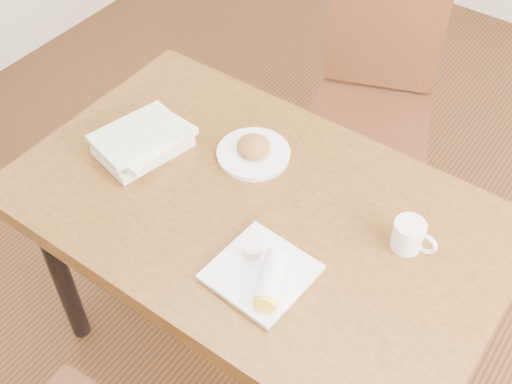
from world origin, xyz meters
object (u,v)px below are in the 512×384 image
Objects in this scene: coffee_mug at (410,235)px; plate_burrito at (264,274)px; table at (256,225)px; book_stack at (144,141)px; chair_far at (375,91)px; plate_scone at (254,151)px.

plate_burrito is at bearing -128.10° from coffee_mug.
book_stack is at bearing -178.25° from table.
book_stack is (-0.38, -0.01, 0.11)m from table.
table is 0.41m from coffee_mug.
chair_far is 8.20× the size of coffee_mug.
chair_far is at bearing 102.62° from plate_burrito.
coffee_mug is 0.37m from plate_burrito.
plate_scone is at bearing 175.80° from coffee_mug.
table is at bearing 1.75° from book_stack.
chair_far reaches higher than plate_burrito.
chair_far is 4.10× the size of plate_burrito.
coffee_mug is 0.42× the size of book_stack.
plate_burrito reaches higher than book_stack.
coffee_mug is at bearing -4.20° from plate_scone.
plate_scone is 1.77× the size of coffee_mug.
plate_scone is 0.74× the size of book_stack.
table is 4.63× the size of book_stack.
coffee_mug is at bearing -58.23° from chair_far.
coffee_mug is 0.77m from book_stack.
coffee_mug reaches higher than plate_burrito.
table is 6.26× the size of plate_scone.
chair_far is 0.90m from coffee_mug.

